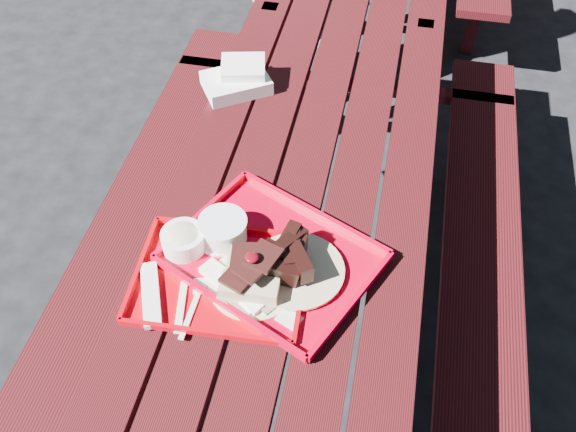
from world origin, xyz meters
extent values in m
plane|color=black|center=(0.00, 0.00, 0.00)|extent=(60.00, 60.00, 0.00)
cube|color=#410C0F|center=(-0.30, 0.00, 0.73)|extent=(0.14, 2.40, 0.04)
cube|color=#410C0F|center=(-0.15, 0.00, 0.73)|extent=(0.14, 2.40, 0.04)
cube|color=#410C0F|center=(0.00, 0.00, 0.73)|extent=(0.14, 2.40, 0.04)
cube|color=#410C0F|center=(0.15, 0.00, 0.73)|extent=(0.14, 2.40, 0.04)
cube|color=#410C0F|center=(0.30, 0.00, 0.73)|extent=(0.14, 2.40, 0.04)
cube|color=#410C0F|center=(-0.58, 0.00, 0.43)|extent=(0.25, 2.40, 0.04)
cube|color=#410C0F|center=(-0.58, 0.84, 0.21)|extent=(0.06, 0.06, 0.42)
cube|color=#410C0F|center=(0.58, 0.00, 0.43)|extent=(0.25, 2.40, 0.04)
cube|color=#410C0F|center=(0.58, 0.84, 0.21)|extent=(0.06, 0.06, 0.42)
cube|color=#410C0F|center=(-0.30, 0.96, 0.38)|extent=(0.06, 0.06, 0.75)
cube|color=#410C0F|center=(0.30, 0.96, 0.38)|extent=(0.06, 0.06, 0.75)
cube|color=#410C0F|center=(0.00, 0.96, 0.43)|extent=(1.40, 0.06, 0.04)
cube|color=#410C0F|center=(0.58, 1.96, 0.21)|extent=(0.06, 0.06, 0.42)
cube|color=#BC020D|center=(-0.13, -0.34, 0.76)|extent=(0.43, 0.34, 0.01)
cube|color=#BC020D|center=(-0.14, -0.18, 0.77)|extent=(0.42, 0.03, 0.02)
cube|color=#BC020D|center=(-0.13, -0.50, 0.77)|extent=(0.42, 0.03, 0.02)
cube|color=#BC020D|center=(0.07, -0.33, 0.77)|extent=(0.03, 0.32, 0.02)
cube|color=#BC020D|center=(-0.34, -0.35, 0.77)|extent=(0.03, 0.32, 0.02)
cylinder|color=beige|center=(-0.05, -0.34, 0.76)|extent=(0.23, 0.23, 0.01)
cube|color=#BFB186|center=(-0.05, -0.37, 0.79)|extent=(0.15, 0.07, 0.04)
cube|color=#BFB186|center=(-0.05, -0.30, 0.79)|extent=(0.15, 0.07, 0.04)
ellipsoid|color=#5B040D|center=(-0.05, -0.34, 0.88)|extent=(0.03, 0.03, 0.01)
cylinder|color=white|center=(-0.25, -0.26, 0.79)|extent=(0.11, 0.11, 0.06)
ellipsoid|color=beige|center=(-0.25, -0.26, 0.81)|extent=(0.10, 0.10, 0.04)
cylinder|color=white|center=(-0.17, -0.22, 0.77)|extent=(0.12, 0.12, 0.01)
cube|color=white|center=(-0.29, -0.42, 0.77)|extent=(0.11, 0.19, 0.02)
cube|color=white|center=(-0.21, -0.44, 0.76)|extent=(0.05, 0.15, 0.01)
cube|color=white|center=(-0.18, -0.45, 0.76)|extent=(0.02, 0.16, 0.00)
cube|color=silver|center=(-0.17, -0.37, 0.76)|extent=(0.06, 0.06, 0.00)
cube|color=red|center=(-0.02, -0.25, 0.76)|extent=(0.60, 0.54, 0.01)
cube|color=red|center=(0.06, -0.08, 0.77)|extent=(0.45, 0.22, 0.02)
cube|color=red|center=(-0.10, -0.42, 0.77)|extent=(0.45, 0.22, 0.02)
cube|color=red|center=(0.20, -0.35, 0.77)|extent=(0.17, 0.35, 0.02)
cube|color=red|center=(-0.24, -0.15, 0.77)|extent=(0.17, 0.35, 0.02)
cube|color=white|center=(0.03, -0.27, 0.77)|extent=(0.22, 0.22, 0.01)
cylinder|color=#D0B690|center=(0.05, -0.28, 0.78)|extent=(0.24, 0.24, 0.01)
cylinder|color=silver|center=(-0.16, -0.21, 0.79)|extent=(0.12, 0.12, 0.06)
cylinder|color=white|center=(-0.16, -0.21, 0.83)|extent=(0.13, 0.13, 0.01)
cube|color=white|center=(-0.10, -0.36, 0.77)|extent=(0.20, 0.14, 0.02)
cube|color=white|center=(0.06, -0.42, 0.77)|extent=(0.07, 0.06, 0.00)
cube|color=white|center=(-0.29, 0.43, 0.77)|extent=(0.26, 0.24, 0.05)
cube|color=white|center=(-0.28, 0.46, 0.82)|extent=(0.16, 0.14, 0.04)
camera|label=1|loc=(0.22, -1.23, 2.07)|focal=40.00mm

